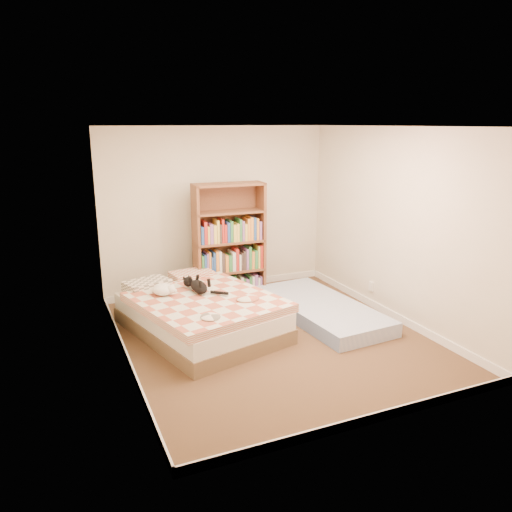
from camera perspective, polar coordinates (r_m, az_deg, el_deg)
name	(u,v)px	position (r m, az deg, el deg)	size (l,w,h in m)	color
room	(273,242)	(5.80, 2.00, 1.61)	(3.51, 4.01, 2.51)	#4D3121
bed	(200,312)	(6.31, -6.46, -6.40)	(1.89, 2.33, 0.54)	brown
bookshelf	(229,258)	(7.35, -3.11, -0.26)	(1.04, 0.37, 1.72)	brown
floor_mattress	(321,309)	(6.85, 7.42, -6.06)	(0.94, 2.09, 0.19)	#7087BB
black_cat	(198,286)	(6.32, -6.62, -3.39)	(0.32, 0.70, 0.16)	black
white_dog	(164,289)	(6.24, -10.50, -3.77)	(0.29, 0.29, 0.14)	white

